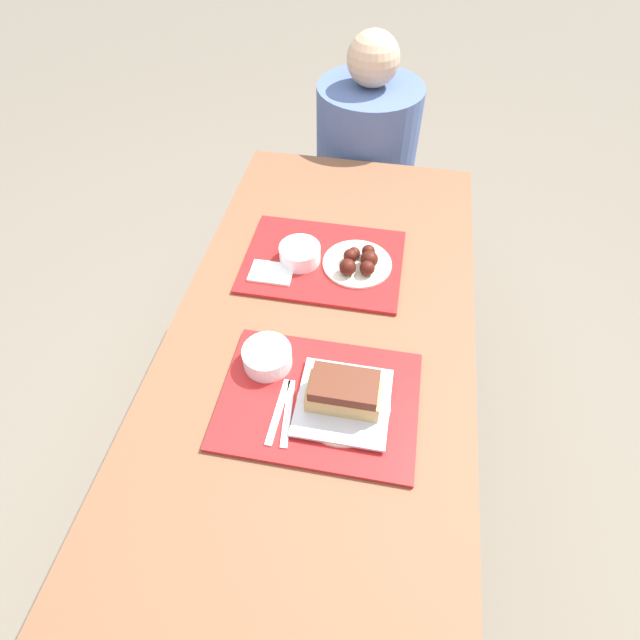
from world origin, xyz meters
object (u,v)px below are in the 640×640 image
Objects in this scene: tray_far at (323,261)px; brisket_sandwich_plate at (344,396)px; bowl_coleslaw_near at (267,356)px; person_seated_across at (368,140)px; tray_near at (319,400)px; wings_plate_far at (359,262)px; bowl_coleslaw_far at (300,253)px.

brisket_sandwich_plate reaches higher than tray_far.
person_seated_across is at bearing 84.48° from bowl_coleslaw_near.
wings_plate_far is (0.03, 0.45, 0.03)m from tray_near.
brisket_sandwich_plate is (0.13, -0.47, 0.04)m from tray_far.
tray_near is 0.07m from brisket_sandwich_plate.
bowl_coleslaw_near is 1.16m from person_seated_across.
bowl_coleslaw_far is (-0.19, 0.45, -0.01)m from brisket_sandwich_plate.
bowl_coleslaw_far is at bearing -168.45° from tray_far.
person_seated_across is (-0.06, 0.78, -0.07)m from wings_plate_far.
tray_near is at bearing 174.29° from brisket_sandwich_plate.
brisket_sandwich_plate reaches higher than tray_near.
bowl_coleslaw_far reaches higher than tray_far.
tray_far is at bearing 174.24° from wings_plate_far.
tray_near is 0.47m from tray_far.
tray_far is (-0.07, 0.46, 0.00)m from tray_near.
bowl_coleslaw_near is 0.41m from wings_plate_far.
brisket_sandwich_plate is at bearing -5.71° from tray_near.
bowl_coleslaw_far is at bearing 113.26° from brisket_sandwich_plate.
tray_near is at bearing -81.15° from tray_far.
tray_near is at bearing -94.11° from wings_plate_far.
tray_near is 1.00× the size of tray_far.
tray_far is at bearing 98.85° from tray_near.
bowl_coleslaw_near reaches higher than tray_near.
wings_plate_far is 0.79m from person_seated_across.
bowl_coleslaw_near and bowl_coleslaw_far have the same top height.
bowl_coleslaw_far is at bearing -179.00° from wings_plate_far.
brisket_sandwich_plate is at bearing -86.90° from wings_plate_far.
bowl_coleslaw_far is at bearing 89.68° from bowl_coleslaw_near.
person_seated_across reaches higher than brisket_sandwich_plate.
bowl_coleslaw_far is (0.00, 0.37, 0.00)m from bowl_coleslaw_near.
wings_plate_far reaches higher than tray_near.
person_seated_across is (0.11, 1.16, -0.08)m from bowl_coleslaw_near.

